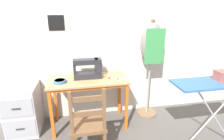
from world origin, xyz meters
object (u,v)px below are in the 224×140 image
wooden_chair (88,124)px  ironing_board (220,85)px  fabric_bowl (60,81)px  sewing_machine (89,69)px  dress_form (151,48)px  filing_cabinet (24,109)px  storage_box (224,76)px  scissors (120,79)px  thread_spool_near_machine (105,76)px  thread_spool_mid_table (109,78)px

wooden_chair → ironing_board: bearing=-5.0°
fabric_bowl → ironing_board: size_ratio=0.15×
sewing_machine → dress_form: size_ratio=0.26×
wooden_chair → fabric_bowl: bearing=122.1°
filing_cabinet → storage_box: (2.44, -0.74, 0.60)m
scissors → wooden_chair: wooden_chair is taller
fabric_bowl → dress_form: dress_form is taller
filing_cabinet → ironing_board: 2.55m
thread_spool_near_machine → fabric_bowl: bearing=-173.4°
wooden_chair → dress_form: (1.01, 0.69, 0.70)m
thread_spool_near_machine → ironing_board: bearing=-30.3°
sewing_machine → dress_form: dress_form is taller
ironing_board → storage_box: 0.12m
dress_form → ironing_board: size_ratio=1.38×
thread_spool_mid_table → wooden_chair: (-0.34, -0.53, -0.34)m
fabric_bowl → dress_form: bearing=7.6°
storage_box → scissors: bearing=150.4°
scissors → thread_spool_mid_table: 0.16m
scissors → thread_spool_mid_table: thread_spool_mid_table is taller
dress_form → storage_box: (0.56, -0.81, -0.18)m
fabric_bowl → filing_cabinet: bearing=168.6°
scissors → storage_box: size_ratio=0.71×
thread_spool_near_machine → wooden_chair: 0.74m
ironing_board → storage_box: (0.05, 0.02, 0.11)m
wooden_chair → filing_cabinet: 1.07m
filing_cabinet → dress_form: dress_form is taller
thread_spool_mid_table → filing_cabinet: thread_spool_mid_table is taller
sewing_machine → ironing_board: 1.64m
scissors → thread_spool_near_machine: (-0.20, 0.09, 0.02)m
ironing_board → fabric_bowl: bearing=160.6°
scissors → ironing_board: ironing_board is taller
thread_spool_mid_table → scissors: bearing=-13.2°
sewing_machine → filing_cabinet: 1.08m
sewing_machine → scissors: size_ratio=2.66×
fabric_bowl → wooden_chair: (0.32, -0.52, -0.35)m
fabric_bowl → dress_form: (1.33, 0.18, 0.36)m
thread_spool_near_machine → dress_form: size_ratio=0.03×
sewing_machine → wooden_chair: (-0.07, -0.63, -0.45)m
storage_box → thread_spool_mid_table: bearing=152.2°
sewing_machine → scissors: sewing_machine is taller
sewing_machine → thread_spool_mid_table: (0.27, -0.10, -0.11)m
thread_spool_near_machine → thread_spool_mid_table: thread_spool_near_machine is taller
filing_cabinet → ironing_board: ironing_board is taller
filing_cabinet → storage_box: size_ratio=3.17×
sewing_machine → storage_box: (1.50, -0.75, 0.07)m
sewing_machine → scissors: (0.42, -0.14, -0.13)m
fabric_bowl → thread_spool_near_machine: 0.62m
scissors → dress_form: dress_form is taller
thread_spool_mid_table → wooden_chair: wooden_chair is taller
thread_spool_near_machine → ironing_board: (1.23, -0.72, 0.07)m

